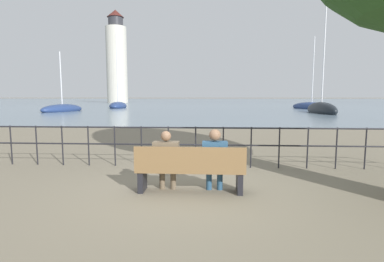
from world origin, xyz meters
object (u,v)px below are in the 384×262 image
(seated_person_right, at_px, (215,157))
(sailboat_2, at_px, (312,107))
(park_bench, at_px, (190,170))
(seated_person_left, at_px, (166,158))
(sailboat_1, at_px, (321,109))
(sailboat_0, at_px, (62,109))
(sailboat_4, at_px, (118,106))
(harbor_lighthouse, at_px, (117,60))

(seated_person_right, relative_size, sailboat_2, 0.11)
(park_bench, relative_size, sailboat_2, 0.19)
(park_bench, xyz_separation_m, seated_person_left, (-0.46, 0.08, 0.21))
(sailboat_1, distance_m, sailboat_2, 11.65)
(sailboat_0, bearing_deg, sailboat_2, 31.03)
(sailboat_2, distance_m, sailboat_4, 29.94)
(sailboat_0, height_order, sailboat_2, sailboat_2)
(harbor_lighthouse, bearing_deg, seated_person_right, -71.50)
(park_bench, height_order, sailboat_4, sailboat_4)
(seated_person_left, xyz_separation_m, seated_person_right, (0.92, -0.00, 0.02))
(sailboat_2, height_order, harbor_lighthouse, harbor_lighthouse)
(seated_person_left, xyz_separation_m, sailboat_2, (15.73, 39.55, -0.31))
(sailboat_0, bearing_deg, park_bench, -44.53)
(park_bench, distance_m, seated_person_right, 0.52)
(seated_person_right, xyz_separation_m, sailboat_4, (-15.01, 42.22, -0.33))
(seated_person_right, xyz_separation_m, sailboat_2, (14.81, 39.55, -0.34))
(seated_person_left, relative_size, sailboat_1, 0.09)
(park_bench, relative_size, seated_person_right, 1.70)
(park_bench, bearing_deg, harbor_lighthouse, 108.20)
(seated_person_left, relative_size, sailboat_4, 0.10)
(sailboat_1, relative_size, harbor_lighthouse, 0.47)
(sailboat_2, relative_size, harbor_lighthouse, 0.40)
(sailboat_0, bearing_deg, sailboat_4, 90.37)
(seated_person_left, height_order, sailboat_4, sailboat_4)
(seated_person_right, distance_m, sailboat_0, 35.16)
(seated_person_right, relative_size, harbor_lighthouse, 0.04)
(park_bench, height_order, sailboat_2, sailboat_2)
(park_bench, bearing_deg, seated_person_right, 9.71)
(sailboat_0, height_order, sailboat_4, sailboat_4)
(seated_person_right, relative_size, sailboat_4, 0.10)
(park_bench, xyz_separation_m, seated_person_right, (0.46, 0.08, 0.23))
(sailboat_0, height_order, harbor_lighthouse, harbor_lighthouse)
(seated_person_left, bearing_deg, harbor_lighthouse, 107.93)
(sailboat_1, xyz_separation_m, sailboat_4, (-27.14, 14.00, -0.07))
(sailboat_0, xyz_separation_m, sailboat_1, (30.31, -1.88, 0.13))
(sailboat_2, bearing_deg, harbor_lighthouse, 111.34)
(sailboat_4, bearing_deg, seated_person_right, -76.38)
(sailboat_0, relative_size, sailboat_1, 0.59)
(sailboat_2, bearing_deg, sailboat_4, 152.31)
(park_bench, height_order, harbor_lighthouse, harbor_lighthouse)
(sailboat_0, distance_m, sailboat_1, 30.37)
(sailboat_0, xyz_separation_m, sailboat_4, (3.17, 12.12, 0.06))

